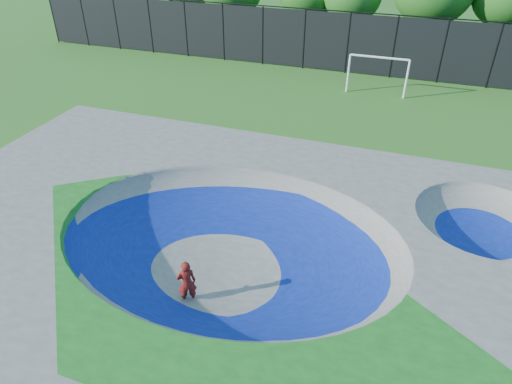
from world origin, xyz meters
TOP-DOWN VIEW (x-y plane):
  - ground at (0.00, 0.00)m, footprint 120.00×120.00m
  - skate_deck at (0.00, 0.00)m, footprint 22.00×14.00m
  - skater at (-0.66, -1.77)m, footprint 0.67×0.63m
  - skateboard at (-0.66, -1.77)m, footprint 0.75×0.66m
  - soccer_goal at (2.45, 17.43)m, footprint 3.56×0.12m
  - fence at (0.00, 21.00)m, footprint 48.09×0.09m

SIDE VIEW (x-z plane):
  - ground at x=0.00m, z-range 0.00..0.00m
  - skateboard at x=-0.66m, z-range 0.00..0.05m
  - skate_deck at x=0.00m, z-range 0.00..1.50m
  - skater at x=-0.66m, z-range 0.00..1.55m
  - soccer_goal at x=2.45m, z-range 0.46..2.82m
  - fence at x=0.00m, z-range 0.08..4.12m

